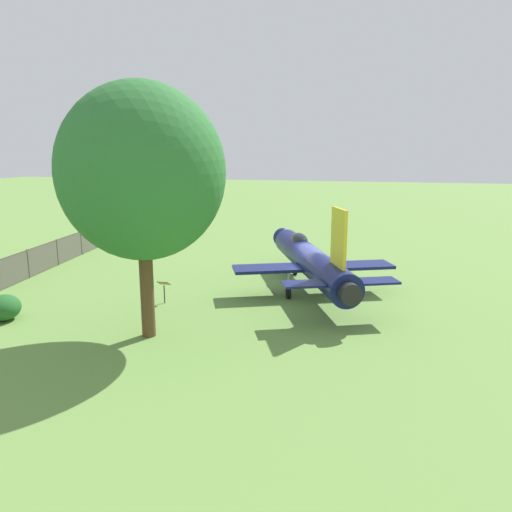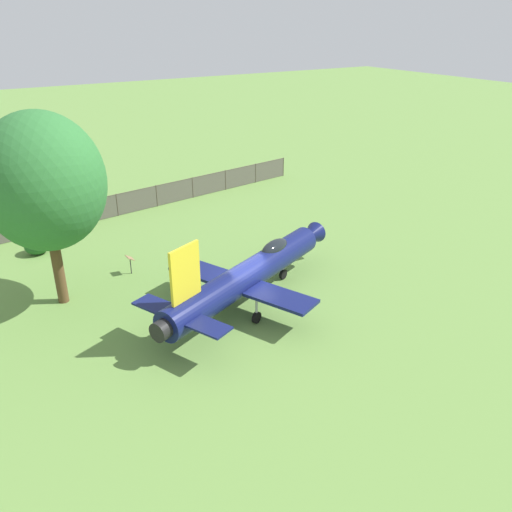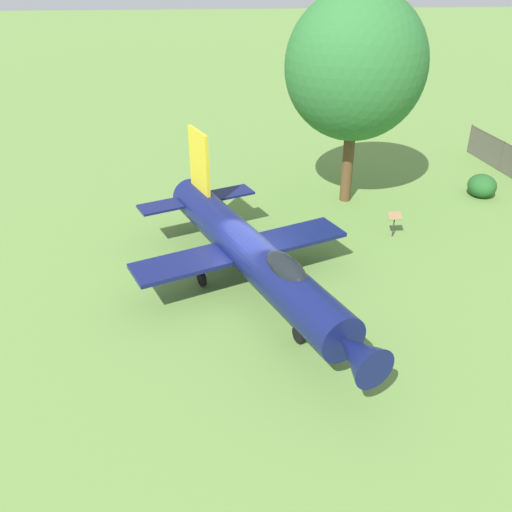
{
  "view_description": "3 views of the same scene",
  "coord_description": "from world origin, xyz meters",
  "px_view_note": "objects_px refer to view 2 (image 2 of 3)",
  "views": [
    {
      "loc": [
        -3.61,
        25.38,
        7.42
      ],
      "look_at": [
        2.17,
        3.28,
        2.5
      ],
      "focal_mm": 34.23,
      "sensor_mm": 36.0,
      "label": 1
    },
    {
      "loc": [
        -20.79,
        12.2,
        14.03
      ],
      "look_at": [
        1.17,
        -1.29,
        2.05
      ],
      "focal_mm": 36.7,
      "sensor_mm": 36.0,
      "label": 2
    },
    {
      "loc": [
        -1.11,
        -18.14,
        11.69
      ],
      "look_at": [
        0.13,
        -1.44,
        2.29
      ],
      "focal_mm": 39.69,
      "sensor_mm": 36.0,
      "label": 3
    }
  ],
  "objects_px": {
    "shrub_near_fence": "(37,245)",
    "info_plaque": "(130,260)",
    "display_jet": "(251,273)",
    "shade_tree": "(43,182)"
  },
  "relations": [
    {
      "from": "shrub_near_fence",
      "to": "info_plaque",
      "type": "distance_m",
      "value": 7.19
    },
    {
      "from": "shrub_near_fence",
      "to": "info_plaque",
      "type": "bearing_deg",
      "value": -144.73
    },
    {
      "from": "display_jet",
      "to": "shrub_near_fence",
      "type": "bearing_deg",
      "value": 100.98
    },
    {
      "from": "display_jet",
      "to": "shade_tree",
      "type": "bearing_deg",
      "value": 124.92
    },
    {
      "from": "display_jet",
      "to": "info_plaque",
      "type": "distance_m",
      "value": 7.9
    },
    {
      "from": "display_jet",
      "to": "info_plaque",
      "type": "height_order",
      "value": "display_jet"
    },
    {
      "from": "shade_tree",
      "to": "shrub_near_fence",
      "type": "height_order",
      "value": "shade_tree"
    },
    {
      "from": "display_jet",
      "to": "info_plaque",
      "type": "bearing_deg",
      "value": 100.1
    },
    {
      "from": "shade_tree",
      "to": "info_plaque",
      "type": "height_order",
      "value": "shade_tree"
    },
    {
      "from": "shrub_near_fence",
      "to": "info_plaque",
      "type": "height_order",
      "value": "shrub_near_fence"
    }
  ]
}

